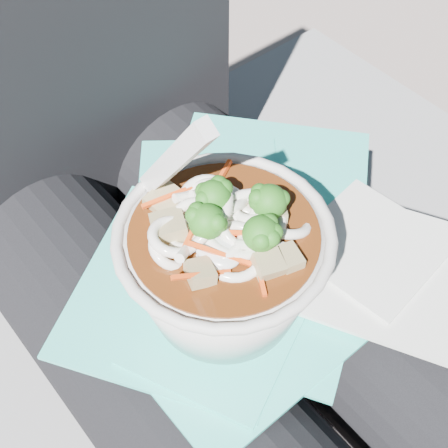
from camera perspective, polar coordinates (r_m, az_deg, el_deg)
stone_ledge at (r=0.93m, az=-4.68°, el=-12.85°), size 1.00×0.50×0.44m
lap at (r=0.61m, az=2.09°, el=-10.29°), size 0.34×0.48×0.16m
person_body at (r=0.62m, az=-3.43°, el=-3.39°), size 0.34×0.94×0.99m
plastic_bag at (r=0.55m, az=1.06°, el=-3.43°), size 0.39×0.32×0.01m
napkins at (r=0.55m, az=15.12°, el=-3.66°), size 0.19×0.19×0.01m
udon_bowl at (r=0.47m, az=0.00°, el=-3.09°), size 0.19×0.19×0.20m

